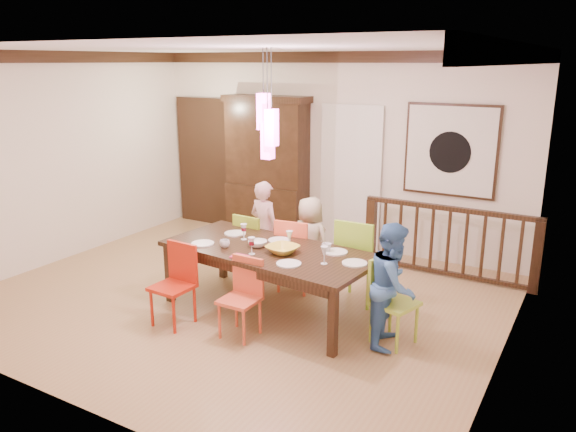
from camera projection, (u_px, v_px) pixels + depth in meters
The scene contains 37 objects.
floor at pixel (239, 297), 6.79m from camera, with size 6.00×6.00×0.00m, color #A47D4F.
ceiling at pixel (233, 48), 6.02m from camera, with size 6.00×6.00×0.00m, color white.
wall_back at pixel (331, 151), 8.50m from camera, with size 6.00×6.00×0.00m, color silver.
wall_left at pixel (60, 158), 7.85m from camera, with size 5.00×5.00×0.00m, color silver.
wall_right at pixel (514, 215), 4.96m from camera, with size 5.00×5.00×0.00m, color silver.
crown_molding at pixel (233, 56), 6.04m from camera, with size 6.00×5.00×0.16m, color black, non-canonical shape.
panel_door at pixel (204, 164), 9.71m from camera, with size 1.04×0.07×2.24m, color black.
white_doorway at pixel (351, 180), 8.40m from camera, with size 0.97×0.05×2.22m, color silver.
painting at pixel (451, 151), 7.56m from camera, with size 1.25×0.06×1.25m.
pendant_cluster at pixel (268, 126), 5.89m from camera, with size 0.27×0.21×1.14m.
dining_table at pixel (269, 255), 6.27m from camera, with size 2.50×1.32×0.75m.
chair_far_left at pixel (255, 242), 7.25m from camera, with size 0.42×0.42×0.89m.
chair_far_mid at pixel (296, 249), 6.90m from camera, with size 0.47×0.47×0.93m.
chair_far_right at pixel (360, 254), 6.55m from camera, with size 0.47×0.47×1.03m.
chair_near_left at pixel (172, 281), 5.98m from camera, with size 0.41×0.41×0.88m.
chair_near_mid at pixel (239, 294), 5.73m from camera, with size 0.37×0.37×0.82m.
chair_end_right at pixel (395, 296), 5.58m from camera, with size 0.50×0.50×0.88m.
china_hutch at pixel (267, 168), 8.90m from camera, with size 1.43×0.46×2.25m.
balustrade at pixel (448, 240), 7.33m from camera, with size 2.28×0.12×0.96m.
person_far_left at pixel (265, 229), 7.32m from camera, with size 0.47×0.31×1.29m, color #FFC2CA.
person_far_mid at pixel (310, 242), 7.04m from camera, with size 0.56×0.37×1.15m, color #BAAD8C.
person_end_right at pixel (393, 285), 5.54m from camera, with size 0.61×0.48×1.26m, color #3F72B2.
serving_bowl at pixel (282, 249), 6.09m from camera, with size 0.34×0.34×0.08m, color gold.
small_bowl at pixel (258, 244), 6.30m from camera, with size 0.22×0.22×0.07m, color white.
cup_left at pixel (225, 244), 6.27m from camera, with size 0.11×0.11×0.09m, color silver.
cup_right at pixel (327, 248), 6.12m from camera, with size 0.11×0.11×0.10m, color silver.
plate_far_left at pixel (235, 233), 6.77m from camera, with size 0.26×0.26×0.01m, color white.
plate_far_mid at pixel (279, 240), 6.51m from camera, with size 0.26×0.26×0.01m, color white.
plate_far_right at pixel (336, 252), 6.11m from camera, with size 0.26×0.26×0.01m, color white.
plate_near_left at pixel (203, 243), 6.39m from camera, with size 0.26×0.26×0.01m, color white.
plate_near_mid at pixel (289, 264), 5.75m from camera, with size 0.26×0.26×0.01m, color white.
plate_end_right at pixel (355, 263), 5.77m from camera, with size 0.26×0.26×0.01m, color white.
wine_glass_a at pixel (244, 232), 6.54m from camera, with size 0.08×0.08×0.19m, color #590C19, non-canonical shape.
wine_glass_b at pixel (289, 239), 6.27m from camera, with size 0.08×0.08×0.19m, color silver, non-canonical shape.
wine_glass_c at pixel (252, 246), 6.04m from camera, with size 0.08×0.08×0.19m, color #590C19, non-canonical shape.
wine_glass_d at pixel (324, 255), 5.75m from camera, with size 0.08×0.08×0.19m, color silver, non-canonical shape.
napkin at pixel (240, 257), 5.96m from camera, with size 0.18×0.14×0.01m, color #D83359.
Camera 1 is at (3.65, -5.15, 2.77)m, focal length 35.00 mm.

